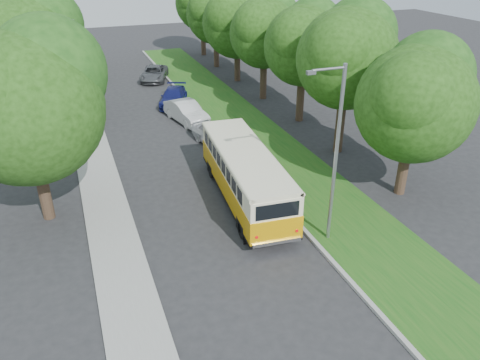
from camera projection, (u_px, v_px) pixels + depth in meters
name	position (u px, v px, depth m)	size (l,w,h in m)	color
ground	(220.00, 229.00, 21.99)	(120.00, 120.00, 0.00)	#262628
curb	(251.00, 172.00, 27.24)	(0.20, 70.00, 0.15)	gray
grass_verge	(288.00, 166.00, 27.98)	(4.50, 70.00, 0.13)	#175115
sidewalk	(104.00, 197.00, 24.60)	(2.20, 70.00, 0.12)	gray
treeline	(182.00, 32.00, 35.19)	(24.27, 41.91, 9.46)	#332319
lamppost_near	(334.00, 152.00, 19.22)	(1.71, 0.16, 8.00)	gray
lamppost_far	(79.00, 71.00, 31.91)	(1.71, 0.16, 7.50)	gray
warning_sign	(93.00, 123.00, 29.73)	(0.56, 0.10, 2.50)	gray
vintage_bus	(245.00, 176.00, 23.73)	(2.48, 9.64, 2.86)	#DC9906
car_silver	(217.00, 135.00, 30.57)	(1.75, 4.36, 1.48)	silver
car_white	(186.00, 112.00, 34.54)	(1.62, 4.66, 1.53)	silver
car_blue	(173.00, 97.00, 38.16)	(1.87, 4.60, 1.33)	navy
car_grey	(154.00, 73.00, 44.79)	(2.22, 4.81, 1.34)	#525459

